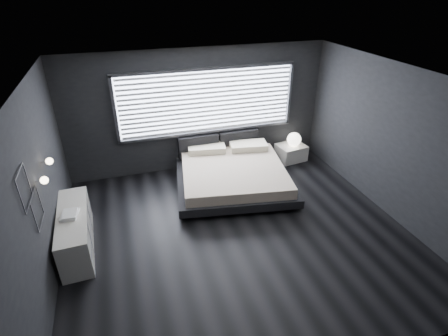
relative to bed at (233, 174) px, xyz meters
name	(u,v)px	position (x,y,z in m)	size (l,w,h in m)	color
room	(240,165)	(-0.44, -1.60, 1.11)	(6.04, 6.00, 2.80)	black
window	(208,102)	(-0.24, 1.10, 1.32)	(4.14, 0.09, 1.52)	white
headboard	(219,143)	(-0.01, 1.04, 0.28)	(1.96, 0.16, 0.52)	black
sconce_near	(44,180)	(-3.32, -1.55, 1.31)	(0.18, 0.11, 0.11)	silver
sconce_far	(49,161)	(-3.32, -0.95, 1.31)	(0.18, 0.11, 0.11)	silver
wall_art_upper	(24,188)	(-3.42, -2.15, 1.56)	(0.01, 0.48, 0.48)	#47474C
wall_art_lower	(37,208)	(-3.42, -1.90, 1.09)	(0.01, 0.48, 0.48)	#47474C
bed	(233,174)	(0.00, 0.00, 0.00)	(2.79, 2.70, 0.63)	black
nightstand	(291,152)	(1.81, 0.76, -0.10)	(0.67, 0.56, 0.39)	silver
orb_lamp	(294,139)	(1.83, 0.72, 0.27)	(0.34, 0.34, 0.34)	white
dresser	(76,231)	(-3.17, -1.11, 0.05)	(0.54, 1.72, 0.68)	silver
book_stack	(70,214)	(-3.19, -1.16, 0.42)	(0.30, 0.37, 0.07)	white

